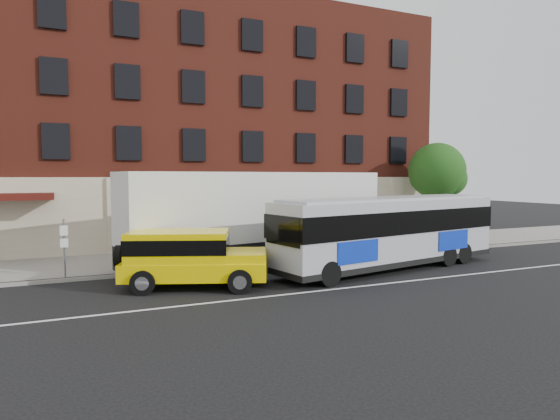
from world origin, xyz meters
name	(u,v)px	position (x,y,z in m)	size (l,w,h in m)	color
ground	(326,294)	(0.00, 0.00, 0.00)	(120.00, 120.00, 0.00)	black
sidewalk	(242,255)	(0.00, 9.00, 0.07)	(60.00, 6.00, 0.15)	gray
kerb	(263,264)	(0.00, 6.00, 0.07)	(60.00, 0.25, 0.15)	gray
lane_line	(319,291)	(0.00, 0.50, 0.01)	(60.00, 0.12, 0.01)	silver
building	(201,125)	(-0.01, 16.92, 7.58)	(30.00, 12.10, 15.00)	maroon
sign_pole	(64,245)	(-8.50, 6.15, 1.45)	(0.30, 0.20, 2.50)	slate
street_tree	(437,173)	(13.54, 9.48, 4.41)	(3.60, 3.60, 6.20)	#36291B
city_bus	(390,230)	(4.95, 2.94, 1.80)	(12.16, 4.76, 3.26)	#A9A9B3
yellow_suv	(188,255)	(-4.25, 3.00, 1.24)	(5.77, 3.97, 2.16)	#F5D800
shipping_container	(258,218)	(0.09, 6.80, 2.17)	(13.44, 4.82, 4.39)	black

